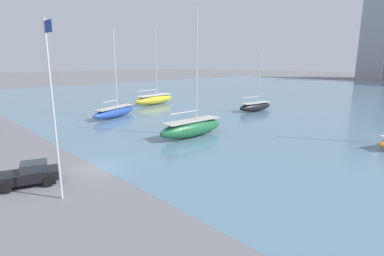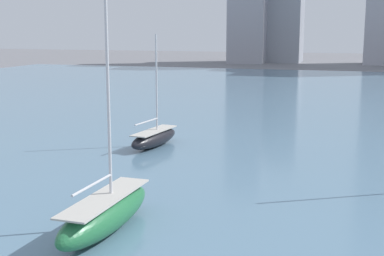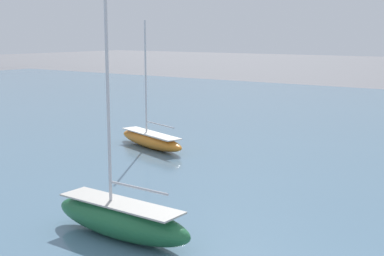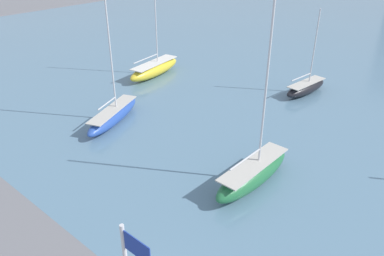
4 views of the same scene
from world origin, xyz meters
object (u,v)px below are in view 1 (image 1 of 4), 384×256
object	(u,v)px
flag_pole	(53,107)
sailboat_yellow	(154,99)
sailboat_black	(255,106)
parked_pickup_black	(29,174)
sailboat_green	(192,127)
sailboat_blue	(115,112)

from	to	relation	value
flag_pole	sailboat_yellow	distance (m)	45.77
sailboat_black	parked_pickup_black	distance (m)	41.81
sailboat_yellow	parked_pickup_black	bearing A→B (deg)	-57.53
sailboat_green	parked_pickup_black	bearing A→B (deg)	-82.39
sailboat_black	parked_pickup_black	world-z (taller)	sailboat_black
sailboat_green	parked_pickup_black	size ratio (longest dim) A/B	3.24
sailboat_green	sailboat_black	bearing A→B (deg)	105.50
sailboat_blue	parked_pickup_black	world-z (taller)	sailboat_blue
flag_pole	sailboat_yellow	xyz separation A→B (m)	(-32.22, 32.08, -5.24)
sailboat_green	parked_pickup_black	world-z (taller)	sailboat_green
sailboat_green	sailboat_yellow	size ratio (longest dim) A/B	0.97
parked_pickup_black	sailboat_green	bearing A→B (deg)	114.69
flag_pole	sailboat_black	size ratio (longest dim) A/B	1.07
sailboat_blue	sailboat_yellow	xyz separation A→B (m)	(-7.67, 13.98, 0.15)
flag_pole	parked_pickup_black	xyz separation A→B (m)	(-4.06, -0.84, -5.49)
sailboat_blue	sailboat_green	size ratio (longest dim) A/B	0.92
sailboat_blue	parked_pickup_black	xyz separation A→B (m)	(20.49, -18.94, -0.10)
parked_pickup_black	sailboat_yellow	bearing A→B (deg)	148.75
sailboat_black	sailboat_yellow	world-z (taller)	sailboat_yellow
sailboat_blue	flag_pole	bearing A→B (deg)	-57.93
flag_pole	sailboat_green	size ratio (longest dim) A/B	0.76
sailboat_blue	sailboat_black	distance (m)	25.52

